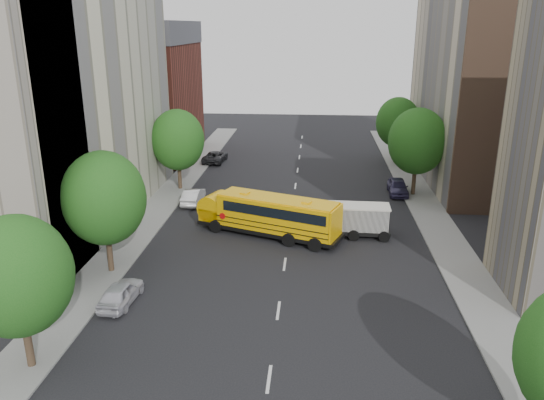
# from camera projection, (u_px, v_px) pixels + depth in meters

# --- Properties ---
(ground) EXTENTS (120.00, 120.00, 0.00)m
(ground) POSITION_uv_depth(u_px,v_px,m) (286.00, 252.00, 36.88)
(ground) COLOR black
(ground) RESTS_ON ground
(sidewalk_left) EXTENTS (3.00, 80.00, 0.12)m
(sidewalk_left) POSITION_uv_depth(u_px,v_px,m) (147.00, 221.00, 42.48)
(sidewalk_left) COLOR slate
(sidewalk_left) RESTS_ON ground
(sidewalk_right) EXTENTS (3.00, 80.00, 0.12)m
(sidewalk_right) POSITION_uv_depth(u_px,v_px,m) (439.00, 230.00, 40.71)
(sidewalk_right) COLOR slate
(sidewalk_right) RESTS_ON ground
(lane_markings) EXTENTS (0.15, 64.00, 0.01)m
(lane_markings) POSITION_uv_depth(u_px,v_px,m) (293.00, 206.00, 46.35)
(lane_markings) COLOR silver
(lane_markings) RESTS_ON ground
(building_left_cream) EXTENTS (10.00, 26.00, 20.00)m
(building_left_cream) POSITION_uv_depth(u_px,v_px,m) (59.00, 94.00, 40.81)
(building_left_cream) COLOR beige
(building_left_cream) RESTS_ON ground
(building_left_redbrick) EXTENTS (10.00, 15.00, 13.00)m
(building_left_redbrick) POSITION_uv_depth(u_px,v_px,m) (148.00, 101.00, 62.73)
(building_left_redbrick) COLOR maroon
(building_left_redbrick) RESTS_ON ground
(building_right_far) EXTENTS (10.00, 22.00, 18.00)m
(building_right_far) POSITION_uv_depth(u_px,v_px,m) (483.00, 90.00, 51.60)
(building_right_far) COLOR beige
(building_right_far) RESTS_ON ground
(building_right_sidewall) EXTENTS (10.10, 0.30, 18.00)m
(building_right_sidewall) POSITION_uv_depth(u_px,v_px,m) (525.00, 107.00, 41.19)
(building_right_sidewall) COLOR brown
(building_right_sidewall) RESTS_ON ground
(street_tree_0) EXTENTS (4.80, 4.80, 7.41)m
(street_tree_0) POSITION_uv_depth(u_px,v_px,m) (17.00, 276.00, 23.03)
(street_tree_0) COLOR #38281C
(street_tree_0) RESTS_ON ground
(street_tree_1) EXTENTS (5.12, 5.12, 7.90)m
(street_tree_1) POSITION_uv_depth(u_px,v_px,m) (104.00, 198.00, 32.39)
(street_tree_1) COLOR #38281C
(street_tree_1) RESTS_ON ground
(street_tree_2) EXTENTS (4.99, 4.99, 7.71)m
(street_tree_2) POSITION_uv_depth(u_px,v_px,m) (178.00, 140.00, 49.47)
(street_tree_2) COLOR #38281C
(street_tree_2) RESTS_ON ground
(street_tree_4) EXTENTS (5.25, 5.25, 8.10)m
(street_tree_4) POSITION_uv_depth(u_px,v_px,m) (417.00, 141.00, 47.69)
(street_tree_4) COLOR #38281C
(street_tree_4) RESTS_ON ground
(street_tree_5) EXTENTS (4.86, 4.86, 7.51)m
(street_tree_5) POSITION_uv_depth(u_px,v_px,m) (398.00, 122.00, 59.17)
(street_tree_5) COLOR #38281C
(street_tree_5) RESTS_ON ground
(school_bus) EXTENTS (11.24, 6.37, 3.14)m
(school_bus) POSITION_uv_depth(u_px,v_px,m) (268.00, 213.00, 39.28)
(school_bus) COLOR black
(school_bus) RESTS_ON ground
(safari_truck) EXTENTS (5.75, 2.27, 2.43)m
(safari_truck) POSITION_uv_depth(u_px,v_px,m) (352.00, 220.00, 39.35)
(safari_truck) COLOR black
(safari_truck) RESTS_ON ground
(parked_car_0) EXTENTS (1.79, 3.95, 1.32)m
(parked_car_0) POSITION_uv_depth(u_px,v_px,m) (121.00, 293.00, 29.88)
(parked_car_0) COLOR silver
(parked_car_0) RESTS_ON ground
(parked_car_1) EXTENTS (1.45, 4.10, 1.35)m
(parked_car_1) POSITION_uv_depth(u_px,v_px,m) (193.00, 196.00, 46.74)
(parked_car_1) COLOR silver
(parked_car_1) RESTS_ON ground
(parked_car_2) EXTENTS (2.49, 4.89, 1.32)m
(parked_car_2) POSITION_uv_depth(u_px,v_px,m) (215.00, 157.00, 60.90)
(parked_car_2) COLOR black
(parked_car_2) RESTS_ON ground
(parked_car_4) EXTENTS (1.82, 4.31, 1.46)m
(parked_car_4) POSITION_uv_depth(u_px,v_px,m) (398.00, 187.00, 49.29)
(parked_car_4) COLOR #39335A
(parked_car_4) RESTS_ON ground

